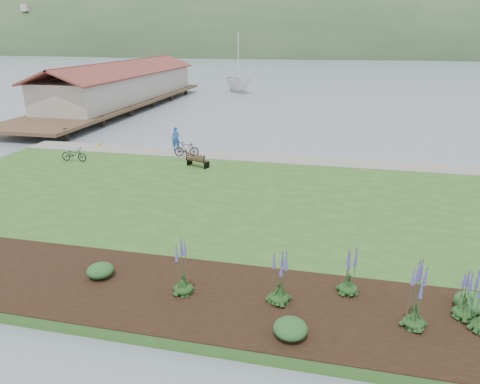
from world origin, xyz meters
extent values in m
plane|color=slate|center=(0.00, 0.00, 0.00)|extent=(600.00, 600.00, 0.00)
cube|color=#2C5E21|center=(0.00, -2.00, 0.20)|extent=(34.00, 20.00, 0.40)
cube|color=gray|center=(0.00, 6.90, 0.42)|extent=(34.00, 2.20, 0.03)
cube|color=black|center=(3.00, -9.80, 0.42)|extent=(24.00, 4.40, 0.04)
cube|color=#4C3826|center=(-20.00, 26.00, 0.85)|extent=(8.00, 36.00, 0.30)
cube|color=#B2ADA3|center=(-20.00, 28.00, 2.50)|extent=(6.40, 28.00, 3.00)
cube|color=#2F1F12|center=(-3.01, 3.97, 0.81)|extent=(1.54, 1.01, 0.05)
cube|color=#2F1F12|center=(-3.11, 3.71, 1.08)|extent=(1.41, 0.66, 0.45)
cube|color=black|center=(-3.67, 4.23, 0.60)|extent=(0.23, 0.49, 0.40)
cube|color=black|center=(-2.35, 3.71, 0.60)|extent=(0.23, 0.49, 0.40)
imported|color=#215299|center=(-5.80, 7.50, 1.41)|extent=(0.82, 0.64, 2.02)
imported|color=black|center=(-11.46, 3.38, 0.86)|extent=(0.66, 1.78, 0.92)
imported|color=black|center=(-4.53, 6.14, 0.91)|extent=(0.81, 1.76, 1.03)
imported|color=silver|center=(-9.49, 44.25, 0.00)|extent=(14.92, 14.93, 27.63)
cube|color=gold|center=(-11.82, 7.20, 0.54)|extent=(0.25, 0.31, 0.29)
ellipsoid|color=#163A15|center=(4.03, -9.64, 0.59)|extent=(0.62, 0.62, 0.31)
cone|color=#494196|center=(4.03, -9.64, 1.59)|extent=(0.36, 0.36, 1.69)
ellipsoid|color=#163A15|center=(6.14, -8.64, 0.59)|extent=(0.62, 0.62, 0.31)
cone|color=#494196|center=(6.14, -8.64, 1.50)|extent=(0.32, 0.32, 1.50)
ellipsoid|color=#163A15|center=(7.96, -10.00, 0.59)|extent=(0.62, 0.62, 0.31)
cone|color=#494196|center=(7.96, -10.00, 1.72)|extent=(0.40, 0.40, 1.94)
ellipsoid|color=#163A15|center=(9.47, -9.20, 0.59)|extent=(0.62, 0.62, 0.31)
cone|color=#494196|center=(9.47, -9.20, 1.57)|extent=(0.36, 0.36, 1.64)
ellipsoid|color=#163A15|center=(0.93, -9.81, 0.59)|extent=(0.62, 0.62, 0.31)
cone|color=#494196|center=(0.93, -9.81, 1.78)|extent=(0.32, 0.32, 2.06)
ellipsoid|color=#1E4C21|center=(-2.23, -9.47, 0.67)|extent=(0.92, 0.92, 0.46)
ellipsoid|color=#1E4C21|center=(4.55, -11.17, 0.68)|extent=(0.97, 0.97, 0.48)
ellipsoid|color=#1E4C21|center=(9.83, -8.79, 0.71)|extent=(1.08, 1.08, 0.54)
camera|label=1|loc=(5.31, -21.05, 8.35)|focal=32.00mm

